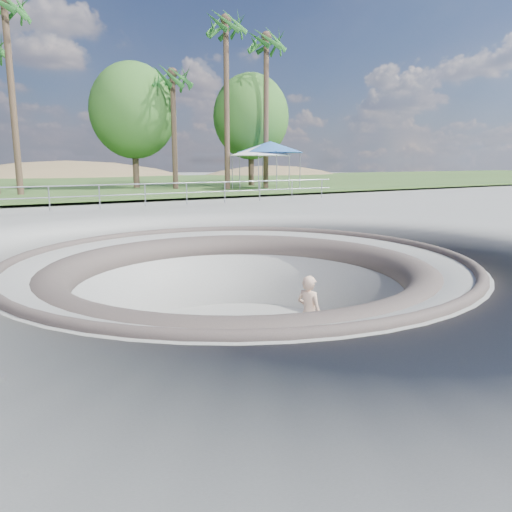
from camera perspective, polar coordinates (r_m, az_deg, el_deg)
ground at (r=11.18m, az=-1.92°, el=-0.41°), size 180.00×180.00×0.00m
skate_bowl at (r=11.68m, az=-1.86°, el=-9.25°), size 14.00×14.00×4.10m
grass_strip at (r=43.92m, az=-24.57°, el=7.32°), size 180.00×36.00×0.12m
distant_hills at (r=67.97m, az=-23.41°, el=2.17°), size 103.20×45.00×28.60m
safety_railing at (r=22.26m, az=-17.46°, el=6.51°), size 25.00×0.06×1.03m
skateboard at (r=10.94m, az=5.98°, el=-10.71°), size 0.90×0.55×0.09m
skater at (r=10.67m, az=6.07°, el=-6.51°), size 0.54×0.68×1.64m
canopy_white at (r=34.26m, az=0.53°, el=11.96°), size 5.73×5.73×2.93m
canopy_blue at (r=34.78m, az=1.65°, el=12.34°), size 5.82×5.82×3.20m
palm_c at (r=32.56m, az=-26.79°, el=23.60°), size 2.60×2.60×11.26m
palm_d at (r=35.45m, az=-9.52°, el=19.22°), size 2.60×2.60×8.51m
palm_e at (r=35.20m, az=-3.47°, el=24.30°), size 2.60×2.60×11.71m
palm_f at (r=36.42m, az=1.18°, el=22.81°), size 2.60×2.60×11.00m
bushy_tree_mid at (r=37.17m, az=-13.84°, el=15.80°), size 6.05×5.50×8.73m
bushy_tree_right at (r=39.58m, az=-0.56°, el=15.62°), size 5.92×5.39×8.55m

